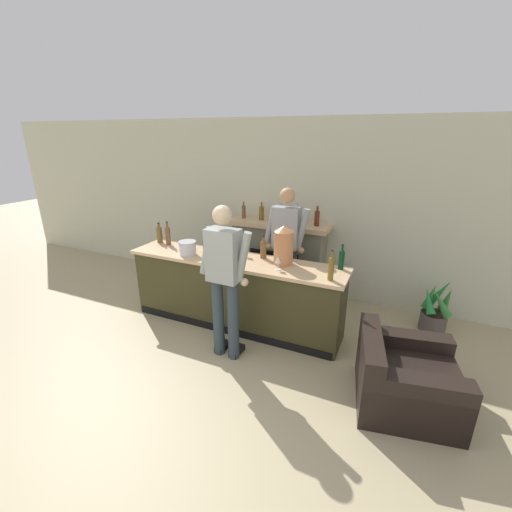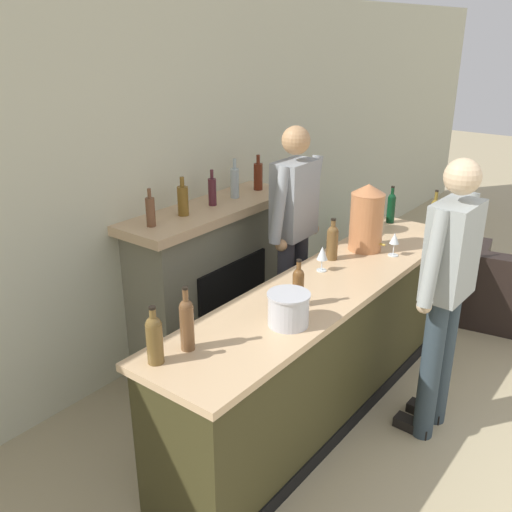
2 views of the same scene
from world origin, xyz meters
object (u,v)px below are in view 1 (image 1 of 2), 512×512
object	(u,v)px
wine_bottle_burgundy_dark	(159,233)
wine_bottle_merlot_tall	(168,235)
person_bartender	(286,246)
wine_glass_front_right	(278,261)
person_customer	(225,277)
wine_glass_by_dispenser	(246,248)
potted_plant_corner	(435,310)
copper_dispenser	(284,245)
ice_bucket_steel	(188,248)
wine_bottle_cabernet_heavy	(263,248)
wine_bottle_rose_blush	(342,258)
wine_bottle_chardonnay_pale	(205,246)
wine_bottle_port_short	(331,267)
fireplace_stone	(279,257)
armchair_black	(400,380)

from	to	relation	value
wine_bottle_burgundy_dark	wine_bottle_merlot_tall	distance (m)	0.19
person_bartender	wine_glass_front_right	distance (m)	0.76
person_customer	wine_glass_by_dispenser	size ratio (longest dim) A/B	10.45
potted_plant_corner	person_bartender	bearing A→B (deg)	-170.12
person_customer	copper_dispenser	xyz separation A→B (m)	(0.41, 0.76, 0.21)
wine_bottle_burgundy_dark	potted_plant_corner	bearing A→B (deg)	11.57
wine_glass_by_dispenser	wine_glass_front_right	world-z (taller)	wine_glass_by_dispenser
person_bartender	wine_bottle_burgundy_dark	bearing A→B (deg)	-166.60
ice_bucket_steel	wine_bottle_burgundy_dark	size ratio (longest dim) A/B	0.79
wine_glass_front_right	potted_plant_corner	bearing A→B (deg)	30.76
person_bartender	wine_bottle_merlot_tall	size ratio (longest dim) A/B	5.30
wine_bottle_cabernet_heavy	wine_bottle_rose_blush	bearing A→B (deg)	1.77
potted_plant_corner	person_customer	bearing A→B (deg)	-144.11
potted_plant_corner	wine_bottle_chardonnay_pale	world-z (taller)	wine_bottle_chardonnay_pale
person_bartender	wine_glass_front_right	bearing A→B (deg)	-77.32
person_bartender	person_customer	bearing A→B (deg)	-101.30
wine_bottle_port_short	wine_glass_front_right	world-z (taller)	wine_bottle_port_short
fireplace_stone	armchair_black	xyz separation A→B (m)	(1.97, -1.84, -0.36)
person_bartender	copper_dispenser	size ratio (longest dim) A/B	3.71
wine_bottle_chardonnay_pale	fireplace_stone	bearing A→B (deg)	64.08
person_customer	wine_bottle_burgundy_dark	distance (m)	1.80
wine_bottle_burgundy_dark	wine_glass_front_right	xyz separation A→B (m)	(2.01, -0.31, -0.02)
wine_bottle_cabernet_heavy	wine_bottle_merlot_tall	xyz separation A→B (m)	(-1.50, -0.05, 0.02)
wine_bottle_burgundy_dark	wine_glass_front_right	bearing A→B (deg)	-8.64
copper_dispenser	wine_bottle_rose_blush	bearing A→B (deg)	10.29
armchair_black	copper_dispenser	bearing A→B (deg)	153.73
wine_bottle_chardonnay_pale	wine_bottle_port_short	distance (m)	1.72
armchair_black	wine_bottle_burgundy_dark	size ratio (longest dim) A/B	3.47
wine_bottle_port_short	wine_glass_by_dispenser	distance (m)	1.22
person_bartender	wine_glass_front_right	world-z (taller)	person_bartender
wine_bottle_burgundy_dark	fireplace_stone	bearing A→B (deg)	33.62
wine_bottle_chardonnay_pale	wine_glass_by_dispenser	world-z (taller)	wine_bottle_chardonnay_pale
ice_bucket_steel	wine_bottle_merlot_tall	world-z (taller)	wine_bottle_merlot_tall
fireplace_stone	wine_bottle_burgundy_dark	world-z (taller)	fireplace_stone
ice_bucket_steel	wine_bottle_port_short	distance (m)	1.94
potted_plant_corner	fireplace_stone	bearing A→B (deg)	174.41
fireplace_stone	wine_glass_front_right	xyz separation A→B (m)	(0.48, -1.32, 0.47)
copper_dispenser	wine_bottle_burgundy_dark	xyz separation A→B (m)	(-1.99, 0.08, -0.11)
person_customer	fireplace_stone	bearing A→B (deg)	91.81
ice_bucket_steel	wine_bottle_rose_blush	world-z (taller)	wine_bottle_rose_blush
wine_bottle_cabernet_heavy	wine_glass_by_dispenser	size ratio (longest dim) A/B	1.72
armchair_black	potted_plant_corner	size ratio (longest dim) A/B	1.46
wine_bottle_merlot_tall	wine_glass_by_dispenser	xyz separation A→B (m)	(1.28, -0.01, -0.03)
wine_bottle_port_short	wine_bottle_merlot_tall	distance (m)	2.48
fireplace_stone	wine_glass_front_right	size ratio (longest dim) A/B	9.33
armchair_black	wine_bottle_merlot_tall	xyz separation A→B (m)	(-3.31, 0.79, 0.86)
wine_bottle_burgundy_dark	person_customer	bearing A→B (deg)	-28.17
fireplace_stone	wine_bottle_port_short	size ratio (longest dim) A/B	4.56
wine_bottle_rose_blush	wine_bottle_merlot_tall	world-z (taller)	wine_bottle_merlot_tall
person_bartender	wine_bottle_burgundy_dark	size ratio (longest dim) A/B	6.05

